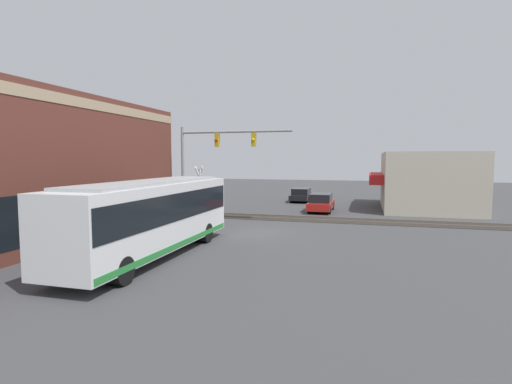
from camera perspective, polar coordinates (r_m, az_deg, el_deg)
name	(u,v)px	position (r m, az deg, el deg)	size (l,w,h in m)	color
ground_plane	(255,233)	(23.30, -0.12, -5.85)	(120.00, 120.00, 0.00)	#424244
brick_building	(10,167)	(26.10, -31.69, 3.00)	(17.34, 10.97, 7.62)	brown
shop_building	(426,181)	(37.26, 23.10, 1.49)	(10.88, 8.41, 4.84)	beige
city_bus	(151,215)	(17.97, -14.73, -3.22)	(11.24, 2.59, 3.34)	white
traffic_signal_gantry	(213,152)	(27.57, -6.21, 5.72)	(0.42, 7.88, 6.51)	gray
crossing_signal	(199,187)	(28.35, -8.10, 0.67)	(1.41, 1.18, 3.81)	gray
rail_track_near	(278,218)	(29.04, 3.12, -3.70)	(2.60, 60.00, 0.15)	#332D28
parked_car_red	(321,203)	(33.03, 9.28, -1.57)	(4.72, 1.82, 1.49)	#B21E19
parked_car_black	(301,195)	(40.59, 6.51, -0.46)	(4.57, 1.82, 1.35)	black
pedestrian_at_crossing	(198,209)	(27.51, -8.31, -2.48)	(0.34, 0.34, 1.67)	black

